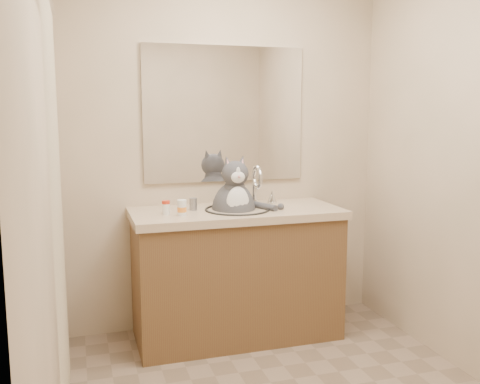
# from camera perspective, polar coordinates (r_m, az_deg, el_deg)

# --- Properties ---
(room) EXTENTS (2.22, 2.52, 2.42)m
(room) POSITION_cam_1_polar(r_m,az_deg,el_deg) (2.47, 6.08, 2.24)
(room) COLOR #86705C
(room) RESTS_ON ground
(vanity) EXTENTS (1.34, 0.59, 1.12)m
(vanity) POSITION_cam_1_polar(r_m,az_deg,el_deg) (3.51, -0.37, -8.39)
(vanity) COLOR brown
(vanity) RESTS_ON ground
(mirror) EXTENTS (1.10, 0.02, 0.90)m
(mirror) POSITION_cam_1_polar(r_m,az_deg,el_deg) (3.62, -1.64, 8.28)
(mirror) COLOR white
(mirror) RESTS_ON room
(shower_curtain) EXTENTS (0.02, 1.30, 1.93)m
(shower_curtain) POSITION_cam_1_polar(r_m,az_deg,el_deg) (2.40, -18.81, -2.46)
(shower_curtain) COLOR #BBB48D
(shower_curtain) RESTS_ON ground
(cat) EXTENTS (0.39, 0.32, 0.55)m
(cat) POSITION_cam_1_polar(r_m,az_deg,el_deg) (3.42, -0.61, -1.53)
(cat) COLOR #414045
(cat) RESTS_ON vanity
(pill_bottle_redcap) EXTENTS (0.05, 0.05, 0.08)m
(pill_bottle_redcap) POSITION_cam_1_polar(r_m,az_deg,el_deg) (3.27, -7.90, -1.64)
(pill_bottle_redcap) COLOR white
(pill_bottle_redcap) RESTS_ON vanity
(pill_bottle_orange) EXTENTS (0.07, 0.07, 0.10)m
(pill_bottle_orange) POSITION_cam_1_polar(r_m,az_deg,el_deg) (3.22, -6.22, -1.73)
(pill_bottle_orange) COLOR white
(pill_bottle_orange) RESTS_ON vanity
(grey_canister) EXTENTS (0.06, 0.06, 0.08)m
(grey_canister) POSITION_cam_1_polar(r_m,az_deg,el_deg) (3.39, -5.01, -1.30)
(grey_canister) COLOR gray
(grey_canister) RESTS_ON vanity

